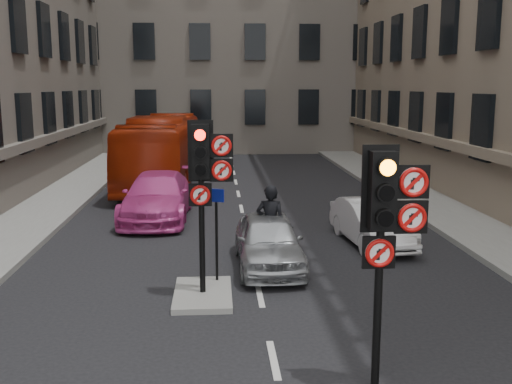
{
  "coord_description": "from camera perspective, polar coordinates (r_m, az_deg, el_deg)",
  "views": [
    {
      "loc": [
        -0.89,
        -7.02,
        4.39
      ],
      "look_at": [
        -0.22,
        2.94,
        2.6
      ],
      "focal_mm": 42.0,
      "sensor_mm": 36.0,
      "label": 1
    }
  ],
  "objects": [
    {
      "name": "pavement_right",
      "position": [
        21.11,
        18.79,
        -2.16
      ],
      "size": [
        3.0,
        50.0,
        0.16
      ],
      "primitive_type": "cube",
      "color": "gray",
      "rests_on": "ground"
    },
    {
      "name": "car_silver",
      "position": [
        14.56,
        1.21,
        -4.69
      ],
      "size": [
        1.59,
        3.87,
        1.31
      ],
      "primitive_type": "imported",
      "rotation": [
        0.0,
        0.0,
        0.01
      ],
      "color": "#969A9D",
      "rests_on": "ground"
    },
    {
      "name": "signal_near",
      "position": [
        8.55,
        12.4,
        -2.28
      ],
      "size": [
        0.91,
        0.4,
        3.58
      ],
      "color": "black",
      "rests_on": "ground"
    },
    {
      "name": "motorcycle",
      "position": [
        15.23,
        2.45,
        -4.65
      ],
      "size": [
        0.53,
        1.66,
        0.99
      ],
      "primitive_type": "imported",
      "rotation": [
        0.0,
        0.0,
        0.04
      ],
      "color": "black",
      "rests_on": "ground"
    },
    {
      "name": "car_white",
      "position": [
        16.96,
        10.94,
        -2.85
      ],
      "size": [
        1.7,
        3.89,
        1.24
      ],
      "primitive_type": "imported",
      "rotation": [
        0.0,
        0.0,
        0.1
      ],
      "color": "silver",
      "rests_on": "ground"
    },
    {
      "name": "centre_island",
      "position": [
        12.78,
        -5.08,
        -9.68
      ],
      "size": [
        1.2,
        2.0,
        0.12
      ],
      "primitive_type": "cube",
      "color": "gray",
      "rests_on": "ground"
    },
    {
      "name": "car_pink",
      "position": [
        20.01,
        -9.37,
        -0.44
      ],
      "size": [
        2.26,
        5.24,
        1.5
      ],
      "primitive_type": "imported",
      "rotation": [
        0.0,
        0.0,
        -0.03
      ],
      "color": "#CA3B8E",
      "rests_on": "ground"
    },
    {
      "name": "bus_red",
      "position": [
        26.87,
        -8.94,
        3.94
      ],
      "size": [
        2.95,
        11.05,
        3.06
      ],
      "primitive_type": "imported",
      "rotation": [
        0.0,
        0.0,
        -0.03
      ],
      "color": "#99230B",
      "rests_on": "ground"
    },
    {
      "name": "info_sign",
      "position": [
        13.08,
        -3.79,
        -2.84
      ],
      "size": [
        0.35,
        0.16,
        2.06
      ],
      "rotation": [
        0.0,
        0.0,
        -0.33
      ],
      "color": "black",
      "rests_on": "centre_island"
    },
    {
      "name": "building_far",
      "position": [
        45.37,
        -2.82,
        17.27
      ],
      "size": [
        30.0,
        14.0,
        20.0
      ],
      "primitive_type": "cube",
      "color": "#686058",
      "rests_on": "ground"
    },
    {
      "name": "pavement_left",
      "position": [
        20.5,
        -21.7,
        -2.7
      ],
      "size": [
        3.0,
        50.0,
        0.16
      ],
      "primitive_type": "cube",
      "color": "gray",
      "rests_on": "ground"
    },
    {
      "name": "signal_far",
      "position": [
        12.13,
        -4.87,
        2.14
      ],
      "size": [
        0.91,
        0.4,
        3.58
      ],
      "color": "black",
      "rests_on": "centre_island"
    },
    {
      "name": "motorcyclist",
      "position": [
        14.9,
        1.38,
        -3.04
      ],
      "size": [
        0.79,
        0.6,
        1.97
      ],
      "primitive_type": "imported",
      "rotation": [
        0.0,
        0.0,
        2.95
      ],
      "color": "black",
      "rests_on": "ground"
    }
  ]
}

